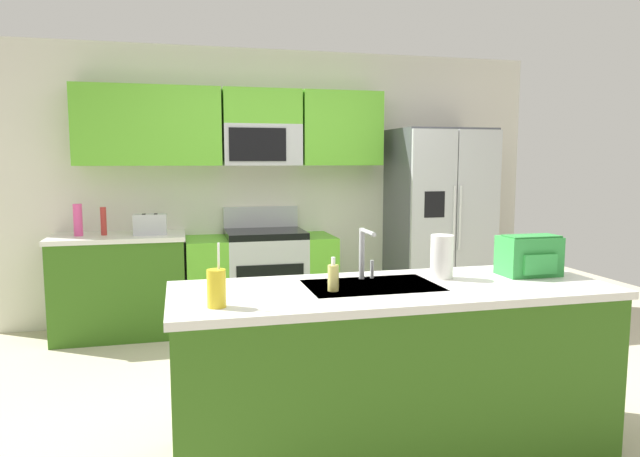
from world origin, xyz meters
TOP-DOWN VIEW (x-y plane):
  - ground_plane at (0.00, 0.00)m, footprint 9.00×9.00m
  - kitchen_wall_unit at (-0.14, 2.08)m, footprint 5.20×0.43m
  - back_counter at (-1.50, 1.80)m, footprint 1.14×0.63m
  - range_oven at (-0.24, 1.80)m, footprint 1.36×0.61m
  - refrigerator at (1.52, 1.73)m, footprint 0.90×0.76m
  - island_counter at (0.09, -0.72)m, footprint 2.27×0.82m
  - toaster at (-1.22, 1.75)m, footprint 0.28×0.16m
  - pepper_mill at (-1.61, 1.80)m, footprint 0.05×0.05m
  - bottle_pink at (-1.82, 1.80)m, footprint 0.07×0.07m
  - sink_faucet at (-0.00, -0.52)m, footprint 0.08×0.21m
  - drink_cup_yellow at (-0.82, -0.92)m, footprint 0.08×0.08m
  - soap_dispenser at (-0.24, -0.74)m, footprint 0.06×0.06m
  - paper_towel_roll at (0.42, -0.59)m, footprint 0.12×0.12m
  - backpack at (0.94, -0.63)m, footprint 0.32×0.22m

SIDE VIEW (x-z plane):
  - ground_plane at x=0.00m, z-range 0.00..0.00m
  - range_oven at x=-0.24m, z-range -0.11..0.99m
  - back_counter at x=-1.50m, z-range 0.00..0.90m
  - island_counter at x=0.09m, z-range 0.00..0.90m
  - refrigerator at x=1.52m, z-range 0.00..1.85m
  - soap_dispenser at x=-0.24m, z-range 0.88..1.05m
  - drink_cup_yellow at x=-0.82m, z-range 0.84..1.13m
  - toaster at x=-1.22m, z-range 0.90..1.08m
  - backpack at x=0.94m, z-range 0.90..1.13m
  - paper_towel_roll at x=0.42m, z-range 0.90..1.14m
  - pepper_mill at x=-1.61m, z-range 0.90..1.14m
  - bottle_pink at x=-1.82m, z-range 0.90..1.18m
  - sink_faucet at x=0.00m, z-range 0.93..1.21m
  - kitchen_wall_unit at x=-0.14m, z-range 0.17..2.77m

